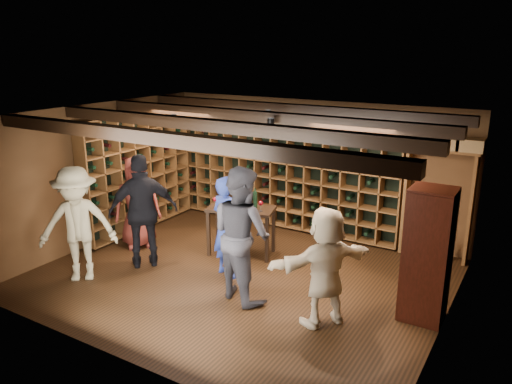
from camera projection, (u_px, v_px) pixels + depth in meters
The scene contains 13 objects.
ground at pixel (240, 276), 7.78m from camera, with size 6.00×6.00×0.00m, color black.
room_shell at pixel (241, 121), 7.14m from camera, with size 6.00×6.00×6.00m.
wine_rack_back at pixel (282, 170), 9.63m from camera, with size 4.65×0.30×2.20m.
wine_rack_left at pixel (138, 171), 9.53m from camera, with size 0.30×2.65×2.20m.
crate_shelf at pixel (442, 167), 8.06m from camera, with size 1.20×0.32×2.07m.
display_cabinet at pixel (427, 258), 6.36m from camera, with size 0.55×0.50×1.75m.
man_blue_shirt at pixel (227, 227), 7.62m from camera, with size 0.58×0.38×1.59m, color navy.
man_grey_suit at pixel (241, 234), 6.90m from camera, with size 0.93×0.72×1.91m, color black.
guest_red_floral at pixel (137, 202), 8.75m from camera, with size 0.79×0.52×1.63m, color maroon.
guest_woman_black at pixel (143, 211), 7.92m from camera, with size 1.08×0.45×1.85m, color black.
guest_khaki at pixel (77, 224), 7.47m from camera, with size 1.14×0.66×1.77m, color gray.
guest_beige at pixel (325, 267), 6.27m from camera, with size 1.46×0.47×1.57m, color tan.
tasting_table at pixel (241, 213), 8.41m from camera, with size 1.22×0.83×1.12m.
Camera 1 is at (3.86, -5.95, 3.46)m, focal length 35.00 mm.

